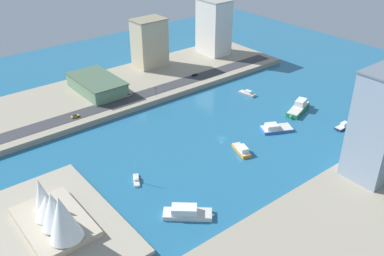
{
  "coord_description": "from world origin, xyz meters",
  "views": [
    {
      "loc": [
        -154.56,
        146.02,
        125.93
      ],
      "look_at": [
        11.21,
        12.94,
        6.59
      ],
      "focal_mm": 39.82,
      "sensor_mm": 36.0,
      "label": 1
    }
  ],
  "objects_px": {
    "ferry_white_commuter": "(187,212)",
    "ferry_green_doubledeck": "(299,108)",
    "terminal_long_green": "(97,84)",
    "hotel_broad_white": "(214,27)",
    "tower_tall_glass": "(379,126)",
    "office_block_beige": "(150,43)",
    "sailboat_small_white": "(136,180)",
    "catamaran_blue": "(275,128)",
    "sedan_silver": "(128,95)",
    "suv_black": "(195,75)",
    "water_taxi_orange": "(242,150)",
    "opera_landmark": "(55,213)",
    "patrol_launch_navy": "(343,126)",
    "traffic_light_waterfront": "(156,90)",
    "yacht_sleek_gray": "(247,93)",
    "taxi_yellow_cab": "(75,116)"
  },
  "relations": [
    {
      "from": "tower_tall_glass",
      "to": "traffic_light_waterfront",
      "type": "xyz_separation_m",
      "value": [
        140.28,
        29.62,
        -22.54
      ]
    },
    {
      "from": "patrol_launch_navy",
      "to": "tower_tall_glass",
      "type": "xyz_separation_m",
      "value": [
        -38.23,
        36.7,
        29.29
      ]
    },
    {
      "from": "water_taxi_orange",
      "to": "hotel_broad_white",
      "type": "height_order",
      "value": "hotel_broad_white"
    },
    {
      "from": "sailboat_small_white",
      "to": "patrol_launch_navy",
      "type": "bearing_deg",
      "value": -104.4
    },
    {
      "from": "sailboat_small_white",
      "to": "hotel_broad_white",
      "type": "xyz_separation_m",
      "value": [
        111.5,
        -147.98,
        25.34
      ]
    },
    {
      "from": "yacht_sleek_gray",
      "to": "hotel_broad_white",
      "type": "relative_size",
      "value": 0.3
    },
    {
      "from": "taxi_yellow_cab",
      "to": "suv_black",
      "type": "bearing_deg",
      "value": -86.61
    },
    {
      "from": "water_taxi_orange",
      "to": "suv_black",
      "type": "relative_size",
      "value": 3.55
    },
    {
      "from": "sailboat_small_white",
      "to": "traffic_light_waterfront",
      "type": "relative_size",
      "value": 1.86
    },
    {
      "from": "water_taxi_orange",
      "to": "opera_landmark",
      "type": "height_order",
      "value": "opera_landmark"
    },
    {
      "from": "water_taxi_orange",
      "to": "sedan_silver",
      "type": "xyz_separation_m",
      "value": [
        94.17,
        14.68,
        2.99
      ]
    },
    {
      "from": "terminal_long_green",
      "to": "hotel_broad_white",
      "type": "distance_m",
      "value": 116.86
    },
    {
      "from": "sedan_silver",
      "to": "hotel_broad_white",
      "type": "bearing_deg",
      "value": -73.42
    },
    {
      "from": "sailboat_small_white",
      "to": "catamaran_blue",
      "type": "distance_m",
      "value": 92.9
    },
    {
      "from": "water_taxi_orange",
      "to": "ferry_green_doubledeck",
      "type": "bearing_deg",
      "value": -78.91
    },
    {
      "from": "terminal_long_green",
      "to": "opera_landmark",
      "type": "height_order",
      "value": "opera_landmark"
    },
    {
      "from": "ferry_green_doubledeck",
      "to": "suv_black",
      "type": "distance_m",
      "value": 84.4
    },
    {
      "from": "yacht_sleek_gray",
      "to": "ferry_white_commuter",
      "type": "xyz_separation_m",
      "value": [
        -73.65,
        111.91,
        0.91
      ]
    },
    {
      "from": "tower_tall_glass",
      "to": "yacht_sleek_gray",
      "type": "bearing_deg",
      "value": -13.41
    },
    {
      "from": "hotel_broad_white",
      "to": "ferry_white_commuter",
      "type": "bearing_deg",
      "value": 135.55
    },
    {
      "from": "water_taxi_orange",
      "to": "opera_landmark",
      "type": "xyz_separation_m",
      "value": [
        3.15,
        104.41,
        8.91
      ]
    },
    {
      "from": "yacht_sleek_gray",
      "to": "taxi_yellow_cab",
      "type": "xyz_separation_m",
      "value": [
        37.36,
        111.98,
        3.4
      ]
    },
    {
      "from": "tower_tall_glass",
      "to": "office_block_beige",
      "type": "distance_m",
      "value": 190.72
    },
    {
      "from": "terminal_long_green",
      "to": "traffic_light_waterfront",
      "type": "bearing_deg",
      "value": -140.16
    },
    {
      "from": "ferry_white_commuter",
      "to": "terminal_long_green",
      "type": "relative_size",
      "value": 0.46
    },
    {
      "from": "sailboat_small_white",
      "to": "suv_black",
      "type": "distance_m",
      "value": 131.29
    },
    {
      "from": "office_block_beige",
      "to": "suv_black",
      "type": "relative_size",
      "value": 8.27
    },
    {
      "from": "sedan_silver",
      "to": "traffic_light_waterfront",
      "type": "bearing_deg",
      "value": -126.32
    },
    {
      "from": "ferry_white_commuter",
      "to": "ferry_green_doubledeck",
      "type": "height_order",
      "value": "ferry_green_doubledeck"
    },
    {
      "from": "yacht_sleek_gray",
      "to": "catamaran_blue",
      "type": "relative_size",
      "value": 0.65
    },
    {
      "from": "ferry_white_commuter",
      "to": "sedan_silver",
      "type": "bearing_deg",
      "value": -19.51
    },
    {
      "from": "catamaran_blue",
      "to": "sedan_silver",
      "type": "height_order",
      "value": "sedan_silver"
    },
    {
      "from": "taxi_yellow_cab",
      "to": "traffic_light_waterfront",
      "type": "bearing_deg",
      "value": -95.55
    },
    {
      "from": "ferry_green_doubledeck",
      "to": "traffic_light_waterfront",
      "type": "bearing_deg",
      "value": 42.01
    },
    {
      "from": "patrol_launch_navy",
      "to": "opera_landmark",
      "type": "relative_size",
      "value": 0.29
    },
    {
      "from": "patrol_launch_navy",
      "to": "catamaran_blue",
      "type": "xyz_separation_m",
      "value": [
        23.91,
        33.67,
        0.19
      ]
    },
    {
      "from": "office_block_beige",
      "to": "ferry_green_doubledeck",
      "type": "bearing_deg",
      "value": -164.22
    },
    {
      "from": "catamaran_blue",
      "to": "traffic_light_waterfront",
      "type": "bearing_deg",
      "value": 22.68
    },
    {
      "from": "office_block_beige",
      "to": "hotel_broad_white",
      "type": "bearing_deg",
      "value": -98.16
    },
    {
      "from": "suv_black",
      "to": "taxi_yellow_cab",
      "type": "height_order",
      "value": "taxi_yellow_cab"
    },
    {
      "from": "ferry_green_doubledeck",
      "to": "terminal_long_green",
      "type": "relative_size",
      "value": 0.58
    },
    {
      "from": "hotel_broad_white",
      "to": "sedan_silver",
      "type": "relative_size",
      "value": 9.01
    },
    {
      "from": "ferry_white_commuter",
      "to": "suv_black",
      "type": "relative_size",
      "value": 4.67
    },
    {
      "from": "water_taxi_orange",
      "to": "sedan_silver",
      "type": "height_order",
      "value": "sedan_silver"
    },
    {
      "from": "yacht_sleek_gray",
      "to": "ferry_green_doubledeck",
      "type": "relative_size",
      "value": 0.52
    },
    {
      "from": "tower_tall_glass",
      "to": "office_block_beige",
      "type": "relative_size",
      "value": 1.44
    },
    {
      "from": "ferry_white_commuter",
      "to": "taxi_yellow_cab",
      "type": "height_order",
      "value": "taxi_yellow_cab"
    },
    {
      "from": "traffic_light_waterfront",
      "to": "water_taxi_orange",
      "type": "bearing_deg",
      "value": 179.7
    },
    {
      "from": "tower_tall_glass",
      "to": "traffic_light_waterfront",
      "type": "bearing_deg",
      "value": 11.92
    },
    {
      "from": "ferry_white_commuter",
      "to": "sedan_silver",
      "type": "xyz_separation_m",
      "value": [
        116.63,
        -41.32,
        2.52
      ]
    }
  ]
}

